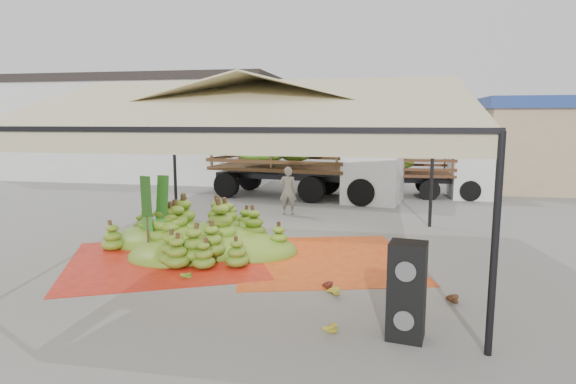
% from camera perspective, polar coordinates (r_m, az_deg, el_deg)
% --- Properties ---
extents(ground, '(90.00, 90.00, 0.00)m').
position_cam_1_polar(ground, '(11.23, -2.46, -7.67)').
color(ground, slate).
rests_on(ground, ground).
extents(canopy_tent, '(8.10, 8.10, 4.00)m').
position_cam_1_polar(canopy_tent, '(10.78, -2.58, 9.42)').
color(canopy_tent, black).
rests_on(canopy_tent, ground).
extents(building_white, '(14.30, 6.30, 5.40)m').
position_cam_1_polar(building_white, '(27.49, -16.34, 7.34)').
color(building_white, silver).
rests_on(building_white, ground).
extents(building_tan, '(6.30, 5.30, 4.10)m').
position_cam_1_polar(building_tan, '(24.68, 28.65, 5.05)').
color(building_tan, tan).
rests_on(building_tan, ground).
extents(tarp_left, '(5.46, 5.36, 0.01)m').
position_cam_1_polar(tarp_left, '(11.32, -14.28, -7.77)').
color(tarp_left, red).
rests_on(tarp_left, ground).
extents(tarp_right, '(4.77, 4.91, 0.01)m').
position_cam_1_polar(tarp_right, '(11.08, 4.26, -7.89)').
color(tarp_right, '#DE5B14').
rests_on(tarp_right, ground).
extents(banana_heap, '(5.80, 5.01, 1.12)m').
position_cam_1_polar(banana_heap, '(12.11, -10.05, -3.86)').
color(banana_heap, '#4F7819').
rests_on(banana_heap, ground).
extents(hand_yellow_a, '(0.54, 0.48, 0.21)m').
position_cam_1_polar(hand_yellow_a, '(7.48, 4.42, -15.38)').
color(hand_yellow_a, '#B88F24').
rests_on(hand_yellow_a, ground).
extents(hand_yellow_b, '(0.61, 0.56, 0.22)m').
position_cam_1_polar(hand_yellow_b, '(8.84, 4.89, -11.49)').
color(hand_yellow_b, gold).
rests_on(hand_yellow_b, ground).
extents(hand_red_a, '(0.55, 0.49, 0.22)m').
position_cam_1_polar(hand_red_a, '(9.15, 4.15, -10.80)').
color(hand_red_a, '#541B13').
rests_on(hand_red_a, ground).
extents(hand_red_b, '(0.49, 0.40, 0.22)m').
position_cam_1_polar(hand_red_b, '(8.94, 18.30, -11.67)').
color(hand_red_b, '#542B13').
rests_on(hand_red_b, ground).
extents(hand_green, '(0.46, 0.42, 0.17)m').
position_cam_1_polar(hand_green, '(10.00, -12.19, -9.41)').
color(hand_green, '#3A811A').
rests_on(hand_green, ground).
extents(hanging_bunches, '(3.24, 0.24, 0.20)m').
position_cam_1_polar(hanging_bunches, '(11.17, -0.60, 5.91)').
color(hanging_bunches, '#527C19').
rests_on(hanging_bunches, ground).
extents(speaker_stack, '(0.59, 0.53, 1.43)m').
position_cam_1_polar(speaker_stack, '(7.22, 13.90, -11.31)').
color(speaker_stack, black).
rests_on(speaker_stack, ground).
extents(banana_leaves, '(0.96, 1.36, 3.70)m').
position_cam_1_polar(banana_leaves, '(11.91, -15.56, -7.04)').
color(banana_leaves, '#206F1D').
rests_on(banana_leaves, ground).
extents(vendor, '(0.61, 0.42, 1.60)m').
position_cam_1_polar(vendor, '(15.95, -0.00, 0.14)').
color(vendor, gray).
rests_on(vendor, ground).
extents(truck_left, '(7.91, 3.79, 2.60)m').
position_cam_1_polar(truck_left, '(19.35, 2.95, 4.01)').
color(truck_left, '#4C3119').
rests_on(truck_left, ground).
extents(truck_right, '(6.01, 2.18, 2.05)m').
position_cam_1_polar(truck_right, '(20.53, 15.57, 3.02)').
color(truck_right, '#53341B').
rests_on(truck_right, ground).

